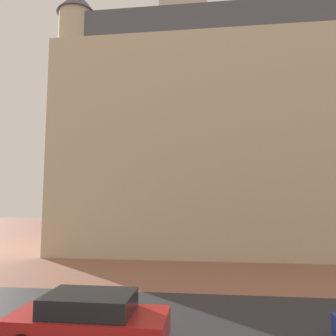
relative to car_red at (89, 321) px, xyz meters
The scene contains 4 objects.
ground_plane 3.27m from the car_red, 45.33° to the left, with size 120.00×120.00×0.00m, color #93604C.
street_asphalt_strip 2.87m from the car_red, 36.28° to the left, with size 120.00×7.50×0.00m, color #2D2D33.
landmark_building 22.05m from the car_red, 77.73° to the left, with size 26.10×14.10×33.70m.
car_red is the anchor object (origin of this frame).
Camera 1 is at (1.06, -1.24, 4.09)m, focal length 33.55 mm.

